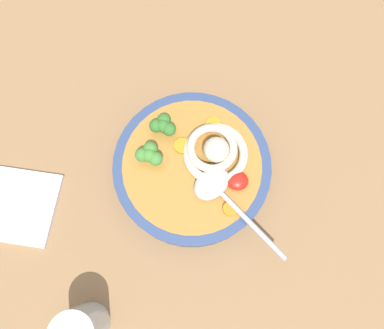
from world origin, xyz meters
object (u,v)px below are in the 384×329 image
at_px(folded_napkin, 13,205).
at_px(soup_spoon, 218,190).
at_px(noodle_pile, 215,151).
at_px(drinking_glass, 81,329).
at_px(soup_bowl, 192,168).

bearing_deg(folded_napkin, soup_spoon, -171.33).
bearing_deg(soup_spoon, folded_napkin, -130.69).
height_order(noodle_pile, drinking_glass, noodle_pile).
relative_size(soup_spoon, drinking_glass, 1.68).
distance_m(soup_bowl, noodle_pile, 0.05).
bearing_deg(noodle_pile, soup_bowl, 32.84).
distance_m(soup_spoon, folded_napkin, 0.33).
bearing_deg(drinking_glass, folded_napkin, -46.02).
xyz_separation_m(soup_spoon, folded_napkin, (0.33, 0.05, -0.05)).
xyz_separation_m(soup_bowl, folded_napkin, (0.28, 0.09, -0.02)).
relative_size(noodle_pile, soup_spoon, 0.72).
bearing_deg(drinking_glass, soup_bowl, -116.92).
distance_m(noodle_pile, folded_napkin, 0.34).
xyz_separation_m(soup_bowl, soup_spoon, (-0.04, 0.04, 0.03)).
xyz_separation_m(soup_bowl, drinking_glass, (0.13, 0.25, 0.02)).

